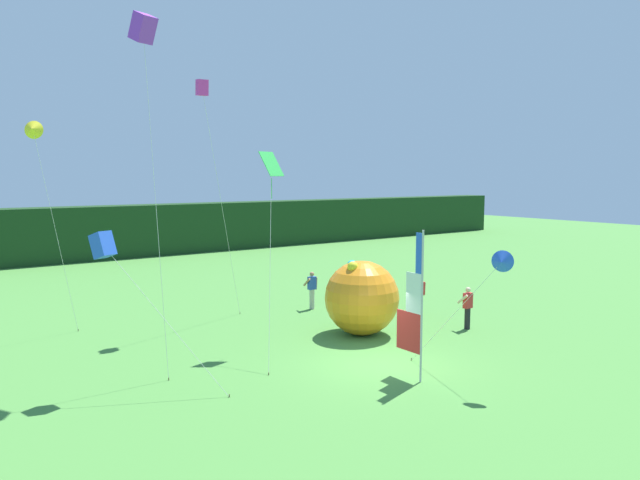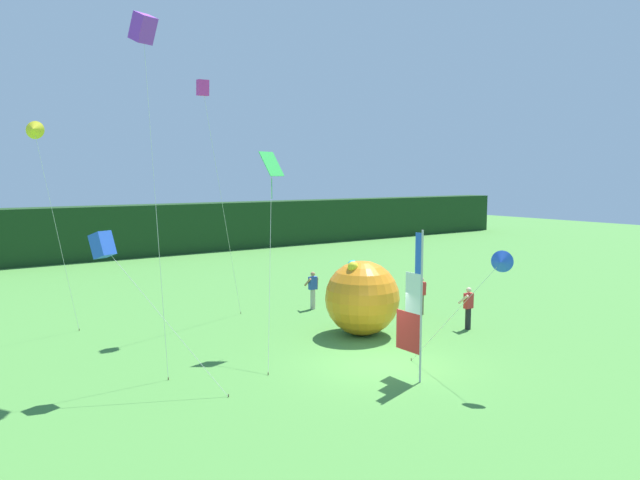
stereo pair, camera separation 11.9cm
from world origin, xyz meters
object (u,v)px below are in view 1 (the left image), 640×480
Objects in this scene: person_far_right at (312,289)px; inflatable_balloon at (362,298)px; kite_purple_box_0 at (143,29)px; person_near_banner at (360,278)px; banner_flag at (414,308)px; kite_blue_box_1 at (103,245)px; kite_green_diamond_2 at (271,172)px; kite_blue_delta_5 at (501,262)px; person_mid_field at (468,307)px; person_far_left at (420,295)px; kite_yellow_delta_4 at (33,131)px; kite_magenta_box_3 at (202,90)px.

inflatable_balloon reaches higher than person_far_right.
person_near_banner is at bearing 20.05° from kite_purple_box_0.
kite_blue_box_1 is at bearing 149.38° from banner_flag.
kite_green_diamond_2 is (-4.23, -3.66, 5.11)m from person_far_right.
kite_blue_delta_5 is (1.39, -1.87, 1.43)m from banner_flag.
kite_green_diamond_2 reaches higher than banner_flag.
person_far_right is at bearing 114.62° from person_mid_field.
kite_green_diamond_2 reaches higher than kite_blue_box_1.
person_far_left is at bearing 43.24° from banner_flag.
inflatable_balloon is at bearing -34.49° from kite_yellow_delta_4.
person_mid_field is 0.15× the size of kite_purple_box_0.
kite_purple_box_0 is (-11.75, -4.29, 9.12)m from person_near_banner.
kite_blue_box_1 is 7.68m from kite_yellow_delta_4.
kite_green_diamond_2 is 0.85× the size of kite_yellow_delta_4.
person_far_left is 4.19m from inflatable_balloon.
person_near_banner is at bearing 68.18° from kite_blue_delta_5.
banner_flag is at bearing -75.28° from kite_green_diamond_2.
banner_flag is at bearing -30.62° from kite_blue_box_1.
person_mid_field is (5.68, 2.83, -1.22)m from banner_flag.
banner_flag is 2.67× the size of person_mid_field.
kite_blue_box_1 is (-10.18, -4.75, 3.10)m from person_far_right.
banner_flag is 11.52m from person_near_banner.
inflatable_balloon reaches higher than person_near_banner.
kite_yellow_delta_4 is (-13.77, 1.48, 6.49)m from person_near_banner.
person_mid_field is at bearing -6.71° from kite_blue_box_1.
kite_blue_box_1 is 8.81m from kite_magenta_box_3.
kite_blue_delta_5 is at bearing -68.92° from kite_green_diamond_2.
kite_yellow_delta_4 is (-5.60, 1.95, -1.66)m from kite_magenta_box_3.
kite_yellow_delta_4 reaches higher than inflatable_balloon.
banner_flag is 0.56× the size of kite_yellow_delta_4.
kite_blue_delta_5 is at bearing -132.39° from person_mid_field.
kite_blue_delta_5 reaches higher than inflatable_balloon.
kite_purple_box_0 is 1.58× the size of kite_green_diamond_2.
kite_blue_delta_5 is (-0.50, -6.48, 2.13)m from inflatable_balloon.
person_far_right is 12.58m from kite_yellow_delta_4.
kite_purple_box_0 reaches higher than kite_green_diamond_2.
kite_green_diamond_2 reaches higher than kite_blue_delta_5.
kite_purple_box_0 is (-11.38, 2.63, 9.20)m from person_mid_field.
person_far_right is 0.59× the size of inflatable_balloon.
kite_blue_delta_5 reaches higher than person_far_left.
kite_purple_box_0 is at bearing 33.15° from kite_blue_box_1.
person_far_left is at bearing 13.59° from inflatable_balloon.
banner_flag is 11.82m from kite_magenta_box_3.
person_far_left is at bearing 5.24° from kite_blue_box_1.
kite_purple_box_0 reaches higher than inflatable_balloon.
kite_blue_box_1 is at bearing -87.00° from kite_yellow_delta_4.
kite_magenta_box_3 is (-0.70, 3.83, 3.10)m from kite_green_diamond_2.
kite_magenta_box_3 is (-8.07, 3.69, 8.24)m from person_far_left.
kite_blue_box_1 is 10.77m from kite_blue_delta_5.
kite_yellow_delta_4 is at bearing 109.39° from kite_purple_box_0.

